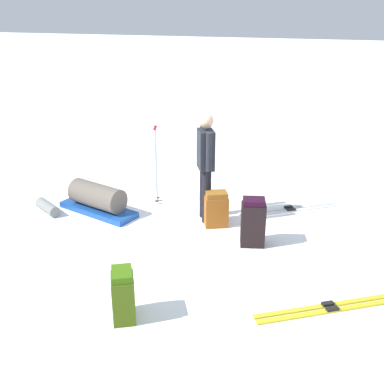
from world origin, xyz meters
name	(u,v)px	position (x,y,z in m)	size (l,w,h in m)	color
ground_plane	(192,236)	(0.00, 0.00, 0.00)	(80.00, 80.00, 0.00)	white
skier_standing	(206,162)	(-0.62, 0.02, 0.95)	(0.52, 0.35, 1.70)	black
ski_pair_near	(330,308)	(1.24, 2.01, 0.01)	(1.07, 1.62, 0.05)	gold
ski_pair_far	(290,209)	(-1.36, 1.28, 0.01)	(1.07, 1.57, 0.05)	silver
backpack_large_dark	(123,295)	(2.07, -0.13, 0.29)	(0.41, 0.36, 0.60)	#3F5610
backpack_bright	(253,222)	(-0.01, 0.89, 0.34)	(0.33, 0.39, 0.70)	black
backpack_small_spare	(216,209)	(-0.45, 0.25, 0.27)	(0.37, 0.42, 0.55)	#8F4C17
ski_poles_planted_near	(156,161)	(-1.01, -0.94, 0.74)	(0.21, 0.11, 1.34)	silver
gear_sled	(98,199)	(-0.35, -1.72, 0.22)	(0.84, 1.44, 0.49)	#184594
sleeping_mat_rolled	(48,207)	(-0.10, -2.50, 0.09)	(0.18, 0.18, 0.55)	slate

